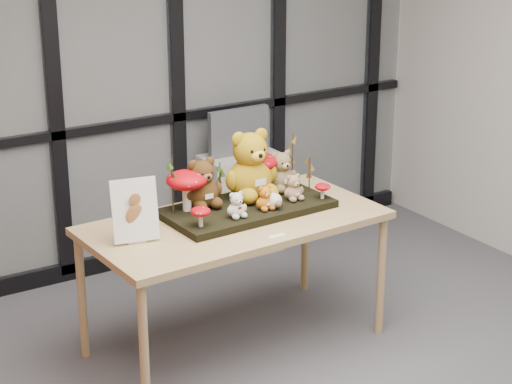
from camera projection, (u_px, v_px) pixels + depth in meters
room_shell at (339, 113)px, 4.17m from camera, size 5.00×5.00×5.00m
glass_partition at (117, 73)px, 6.23m from camera, size 4.90×0.06×2.78m
display_table at (235, 230)px, 5.36m from camera, size 1.76×0.93×0.81m
diorama_tray at (247, 208)px, 5.45m from camera, size 1.01×0.54×0.04m
bear_pooh_yellow at (250, 160)px, 5.50m from camera, size 0.36×0.33×0.46m
bear_brown_medium at (202, 180)px, 5.36m from camera, size 0.26×0.23×0.32m
bear_tan_back at (281, 168)px, 5.65m from camera, size 0.22×0.20×0.27m
bear_small_yellow at (265, 196)px, 5.34m from camera, size 0.13×0.12×0.16m
bear_white_bow at (236, 203)px, 5.22m from camera, size 0.13×0.12×0.17m
bear_beige_small at (293, 186)px, 5.50m from camera, size 0.14×0.13×0.18m
plush_cream_hedgehog at (273, 200)px, 5.38m from camera, size 0.08×0.07×0.10m
mushroom_back_left at (187, 189)px, 5.31m from camera, size 0.24×0.24×0.26m
mushroom_back_right at (258, 170)px, 5.62m from camera, size 0.24×0.24×0.27m
mushroom_front_left at (201, 216)px, 5.10m from camera, size 0.11×0.11×0.12m
mushroom_front_right at (323, 190)px, 5.53m from camera, size 0.09×0.09×0.11m
sprig_green_far_left at (172, 186)px, 5.26m from camera, size 0.05×0.05×0.33m
sprig_green_mid_left at (193, 184)px, 5.40m from camera, size 0.05×0.05×0.26m
sprig_dry_far_right at (292, 160)px, 5.69m from camera, size 0.05×0.05×0.35m
sprig_dry_mid_right at (309, 174)px, 5.62m from camera, size 0.05×0.05×0.22m
sprig_green_centre at (220, 180)px, 5.52m from camera, size 0.05×0.05×0.22m
sign_holder at (135, 213)px, 4.96m from camera, size 0.26×0.12×0.35m
label_card at (277, 236)px, 5.10m from camera, size 0.10×0.03×0.00m
cabinet at (240, 203)px, 6.83m from camera, size 0.57×0.33×0.75m
monitor at (239, 132)px, 6.66m from camera, size 0.48×0.05×0.34m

